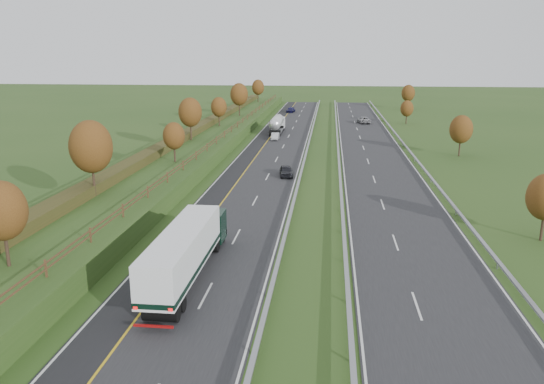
{
  "coord_description": "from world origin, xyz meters",
  "views": [
    {
      "loc": [
        9.3,
        -21.24,
        15.89
      ],
      "look_at": [
        3.62,
        30.8,
        2.2
      ],
      "focal_mm": 35.0,
      "sensor_mm": 36.0,
      "label": 1
    }
  ],
  "objects_px": {
    "box_lorry": "(187,250)",
    "road_tanker": "(277,124)",
    "car_dark_near": "(286,171)",
    "car_small_far": "(291,110)",
    "car_silver_mid": "(275,136)",
    "car_oncoming": "(364,120)"
  },
  "relations": [
    {
      "from": "box_lorry",
      "to": "road_tanker",
      "type": "relative_size",
      "value": 1.45
    },
    {
      "from": "car_dark_near",
      "to": "car_small_far",
      "type": "distance_m",
      "value": 79.62
    },
    {
      "from": "road_tanker",
      "to": "car_small_far",
      "type": "xyz_separation_m",
      "value": [
        -0.07,
        39.42,
        -1.15
      ]
    },
    {
      "from": "car_dark_near",
      "to": "car_silver_mid",
      "type": "height_order",
      "value": "car_dark_near"
    },
    {
      "from": "road_tanker",
      "to": "car_dark_near",
      "type": "height_order",
      "value": "road_tanker"
    },
    {
      "from": "car_small_far",
      "to": "car_oncoming",
      "type": "height_order",
      "value": "car_oncoming"
    },
    {
      "from": "car_dark_near",
      "to": "car_small_far",
      "type": "relative_size",
      "value": 0.9
    },
    {
      "from": "car_small_far",
      "to": "car_oncoming",
      "type": "xyz_separation_m",
      "value": [
        18.82,
        -21.92,
        0.1
      ]
    },
    {
      "from": "box_lorry",
      "to": "car_oncoming",
      "type": "height_order",
      "value": "box_lorry"
    },
    {
      "from": "car_small_far",
      "to": "car_oncoming",
      "type": "distance_m",
      "value": 28.89
    },
    {
      "from": "road_tanker",
      "to": "car_oncoming",
      "type": "distance_m",
      "value": 25.67
    },
    {
      "from": "box_lorry",
      "to": "car_silver_mid",
      "type": "distance_m",
      "value": 64.87
    },
    {
      "from": "car_silver_mid",
      "to": "car_small_far",
      "type": "xyz_separation_m",
      "value": [
        -0.64,
        48.76,
        0.02
      ]
    },
    {
      "from": "car_dark_near",
      "to": "car_small_far",
      "type": "xyz_separation_m",
      "value": [
        -5.27,
        79.44,
        -0.04
      ]
    },
    {
      "from": "car_oncoming",
      "to": "car_silver_mid",
      "type": "bearing_deg",
      "value": 48.64
    },
    {
      "from": "box_lorry",
      "to": "car_dark_near",
      "type": "distance_m",
      "value": 34.47
    },
    {
      "from": "car_silver_mid",
      "to": "road_tanker",
      "type": "bearing_deg",
      "value": 92.6
    },
    {
      "from": "road_tanker",
      "to": "car_dark_near",
      "type": "relative_size",
      "value": 2.69
    },
    {
      "from": "car_dark_near",
      "to": "car_silver_mid",
      "type": "distance_m",
      "value": 31.03
    },
    {
      "from": "box_lorry",
      "to": "car_silver_mid",
      "type": "xyz_separation_m",
      "value": [
        -0.34,
        64.84,
        -1.64
      ]
    },
    {
      "from": "car_small_far",
      "to": "road_tanker",
      "type": "bearing_deg",
      "value": -81.92
    },
    {
      "from": "box_lorry",
      "to": "car_oncoming",
      "type": "relative_size",
      "value": 2.96
    }
  ]
}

